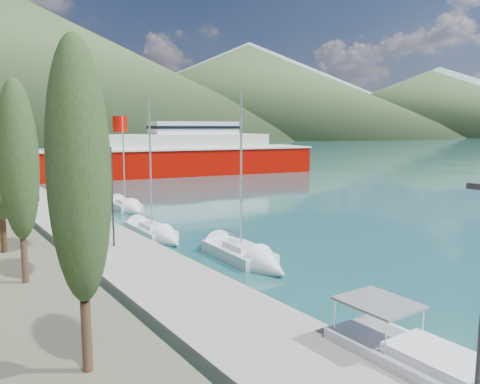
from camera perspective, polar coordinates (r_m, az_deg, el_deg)
ground at (r=134.40m, az=-26.55°, el=3.63°), size 1400.00×1400.00×0.00m
quay at (r=40.74m, az=-20.45°, el=-3.40°), size 5.00×88.00×0.80m
hills_far at (r=654.54m, az=-20.97°, el=13.45°), size 1480.00×900.00×180.00m
hills_near at (r=404.71m, az=-18.04°, el=13.33°), size 1010.00×520.00×115.00m
lamp_posts at (r=28.97m, az=-15.10°, el=-0.19°), size 0.15×44.74×6.06m
sailboat_near at (r=27.59m, az=1.76°, el=-8.36°), size 2.76×7.82×11.05m
sailboat_mid at (r=34.31m, az=-9.68°, el=-5.26°), size 2.23×7.80×11.16m
sailboat_far at (r=46.22m, az=-13.29°, el=-1.96°), size 2.47×6.89×10.00m
ferry at (r=80.55m, az=-9.12°, el=4.31°), size 53.18×19.60×10.34m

